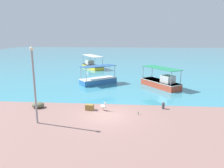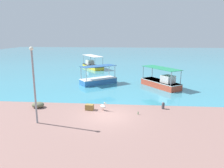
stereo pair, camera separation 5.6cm
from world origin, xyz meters
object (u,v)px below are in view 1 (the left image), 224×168
(net_pile, at_px, (38,105))
(pelican, at_px, (103,106))
(mooring_bollard, at_px, (163,105))
(cargo_crate, at_px, (90,107))
(glass_bottle, at_px, (138,113))
(fishing_boat_far_left, at_px, (92,65))
(lamp_post, at_px, (34,81))
(fishing_boat_far_right, at_px, (161,82))
(fishing_boat_near_left, at_px, (98,80))

(net_pile, bearing_deg, pelican, -2.61)
(mooring_bollard, height_order, cargo_crate, mooring_bollard)
(mooring_bollard, relative_size, glass_bottle, 2.32)
(glass_bottle, bearing_deg, mooring_bollard, 35.02)
(fishing_boat_far_left, bearing_deg, mooring_bollard, -65.51)
(net_pile, distance_m, cargo_crate, 4.78)
(lamp_post, height_order, mooring_bollard, lamp_post)
(fishing_boat_far_right, relative_size, pelican, 7.00)
(fishing_boat_near_left, height_order, pelican, fishing_boat_near_left)
(fishing_boat_far_right, relative_size, fishing_boat_near_left, 1.14)
(fishing_boat_far_left, distance_m, mooring_bollard, 25.12)
(mooring_bollard, bearing_deg, net_pile, -176.85)
(cargo_crate, bearing_deg, pelican, -2.85)
(fishing_boat_near_left, height_order, mooring_bollard, fishing_boat_near_left)
(fishing_boat_far_right, relative_size, lamp_post, 0.99)
(fishing_boat_near_left, bearing_deg, fishing_boat_far_left, 103.38)
(net_pile, height_order, cargo_crate, net_pile)
(fishing_boat_near_left, bearing_deg, cargo_crate, -85.97)
(fishing_boat_far_left, xyz_separation_m, pelican, (5.15, -23.76, -0.20))
(fishing_boat_far_right, bearing_deg, fishing_boat_near_left, 171.01)
(pelican, bearing_deg, mooring_bollard, 9.63)
(fishing_boat_near_left, distance_m, mooring_bollard, 11.83)
(fishing_boat_far_left, distance_m, lamp_post, 27.02)
(pelican, relative_size, cargo_crate, 1.16)
(fishing_boat_near_left, distance_m, pelican, 10.45)
(lamp_post, distance_m, glass_bottle, 8.57)
(fishing_boat_far_right, xyz_separation_m, fishing_boat_far_left, (-11.32, 14.77, -0.07))
(fishing_boat_far_left, height_order, lamp_post, lamp_post)
(fishing_boat_far_right, xyz_separation_m, net_pile, (-12.17, -8.71, -0.40))
(fishing_boat_near_left, distance_m, fishing_boat_far_left, 13.86)
(lamp_post, height_order, cargo_crate, lamp_post)
(fishing_boat_far_right, height_order, lamp_post, lamp_post)
(net_pile, relative_size, cargo_crate, 1.61)
(lamp_post, distance_m, mooring_bollard, 11.03)
(fishing_boat_near_left, relative_size, mooring_bollard, 7.84)
(lamp_post, xyz_separation_m, net_pile, (-1.40, 3.40, -2.94))
(fishing_boat_near_left, xyz_separation_m, glass_bottle, (4.95, -10.96, -0.44))
(net_pile, xyz_separation_m, glass_bottle, (9.01, -0.96, -0.15))
(cargo_crate, bearing_deg, glass_bottle, -10.03)
(mooring_bollard, distance_m, net_pile, 11.28)
(fishing_boat_far_left, height_order, glass_bottle, fishing_boat_far_left)
(fishing_boat_far_right, distance_m, pelican, 10.90)
(mooring_bollard, xyz_separation_m, glass_bottle, (-2.26, -1.58, -0.23))
(glass_bottle, bearing_deg, fishing_boat_near_left, 114.32)
(fishing_boat_far_right, bearing_deg, pelican, -124.47)
(fishing_boat_far_left, height_order, cargo_crate, fishing_boat_far_left)
(glass_bottle, bearing_deg, fishing_boat_far_left, 108.46)
(fishing_boat_near_left, xyz_separation_m, pelican, (1.94, -10.27, -0.17))
(cargo_crate, distance_m, glass_bottle, 4.30)
(lamp_post, bearing_deg, mooring_bollard, 22.18)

